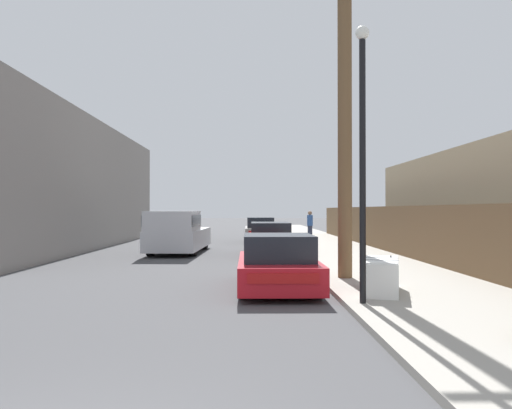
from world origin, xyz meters
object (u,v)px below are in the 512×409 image
Objects in this scene: car_parked_far at (260,231)px; parked_sports_car_red at (278,265)px; discarded_fridge at (381,276)px; street_lamp at (363,144)px; car_parked_mid at (270,240)px; pedestrian at (310,225)px; utility_pole at (345,107)px; pickup_truck at (177,232)px.

parked_sports_car_red is at bearing -89.78° from car_parked_far.
discarded_fridge is 0.46× the size of parked_sports_car_red.
street_lamp is at bearing -57.92° from parked_sports_car_red.
pedestrian reaches higher than car_parked_mid.
utility_pole reaches higher than car_parked_mid.
car_parked_mid is at bearing -88.32° from car_parked_far.
car_parked_mid is 1.01× the size of car_parked_far.
parked_sports_car_red is 0.89× the size of car_parked_far.
utility_pole is 17.10m from pedestrian.
street_lamp is (-0.66, -1.18, 2.64)m from discarded_fridge.
car_parked_mid is at bearing -107.06° from pedestrian.
pickup_truck is 0.65× the size of utility_pole.
parked_sports_car_red is 0.73× the size of pickup_truck.
pickup_truck reaches higher than car_parked_mid.
car_parked_far is (-2.12, 18.21, 0.19)m from discarded_fridge.
street_lamp reaches higher than car_parked_mid.
discarded_fridge is 18.33m from car_parked_far.
car_parked_mid is 0.83× the size of pickup_truck.
car_parked_far is 3.10m from pedestrian.
parked_sports_car_red is 18.10m from pedestrian.
pedestrian is at bearing 104.02° from discarded_fridge.
street_lamp is at bearing 115.87° from pickup_truck.
car_parked_far is at bearing 96.53° from utility_pole.
discarded_fridge is 0.40× the size of car_parked_mid.
utility_pole is at bearing 84.32° from street_lamp.
car_parked_mid is at bearing 101.83° from utility_pole.
pedestrian is (6.69, 8.25, 0.08)m from pickup_truck.
pickup_truck reaches higher than discarded_fridge.
discarded_fridge is 0.41× the size of car_parked_far.
discarded_fridge is at bearing -28.75° from parked_sports_car_red.
parked_sports_car_red is 4.51m from utility_pole.
pedestrian reaches higher than car_parked_far.
parked_sports_car_red is at bearing 167.71° from discarded_fridge.
pickup_truck is 13.21m from street_lamp.
car_parked_far reaches higher than parked_sports_car_red.
utility_pole reaches higher than car_parked_far.
parked_sports_car_red is at bearing 113.59° from pickup_truck.
car_parked_mid is 8.20m from car_parked_far.
street_lamp is 3.11× the size of pedestrian.
car_parked_far is at bearing 90.15° from parked_sports_car_red.
utility_pole is 3.81m from street_lamp.
pickup_truck is at bearing 111.28° from parked_sports_car_red.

